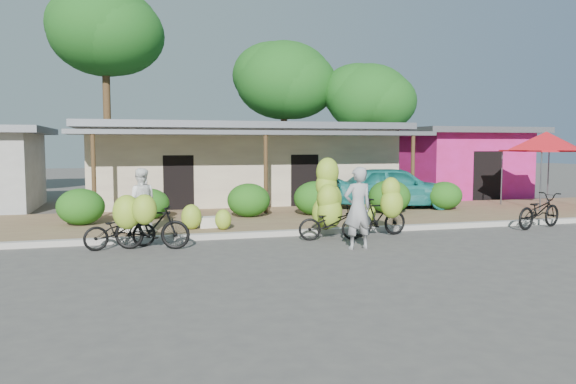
% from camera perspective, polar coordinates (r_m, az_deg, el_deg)
% --- Properties ---
extents(ground, '(100.00, 100.00, 0.00)m').
position_cam_1_polar(ground, '(13.63, 3.75, -5.69)').
color(ground, '#4A4744').
rests_on(ground, ground).
extents(sidewalk, '(60.00, 6.00, 0.12)m').
position_cam_1_polar(sidewalk, '(18.36, -1.46, -2.76)').
color(sidewalk, '#91794E').
rests_on(sidewalk, ground).
extents(curb, '(60.00, 0.25, 0.15)m').
position_cam_1_polar(curb, '(15.49, 1.28, -4.12)').
color(curb, '#A8A399').
rests_on(curb, ground).
extents(shop_main, '(13.00, 8.50, 3.35)m').
position_cam_1_polar(shop_main, '(24.00, -4.97, 3.00)').
color(shop_main, beige).
rests_on(shop_main, ground).
extents(shop_pink, '(6.00, 6.00, 3.25)m').
position_cam_1_polar(shop_pink, '(27.98, 16.67, 2.97)').
color(shop_pink, '#CC1F88').
rests_on(shop_pink, ground).
extents(tree_far_center, '(5.40, 5.30, 9.99)m').
position_cam_1_polar(tree_far_center, '(29.29, -18.49, 15.37)').
color(tree_far_center, '#503920').
rests_on(tree_far_center, ground).
extents(tree_center_right, '(5.28, 5.17, 7.95)m').
position_cam_1_polar(tree_center_right, '(30.47, -0.82, 11.43)').
color(tree_center_right, '#503920').
rests_on(tree_center_right, ground).
extents(tree_near_right, '(4.57, 4.40, 6.68)m').
position_cam_1_polar(tree_near_right, '(29.79, 7.76, 9.62)').
color(tree_near_right, '#503920').
rests_on(tree_near_right, ground).
extents(hedge_0, '(1.39, 1.25, 1.08)m').
position_cam_1_polar(hedge_0, '(17.63, -20.32, -1.42)').
color(hedge_0, '#285713').
rests_on(hedge_0, sidewalk).
extents(hedge_1, '(1.24, 1.12, 0.97)m').
position_cam_1_polar(hedge_1, '(18.45, -13.87, -1.16)').
color(hedge_1, '#285713').
rests_on(hedge_1, sidewalk).
extents(hedge_2, '(1.41, 1.27, 1.10)m').
position_cam_1_polar(hedge_2, '(18.45, -4.02, -0.83)').
color(hedge_2, '#285713').
rests_on(hedge_2, sidewalk).
extents(hedge_3, '(1.46, 1.31, 1.14)m').
position_cam_1_polar(hedge_3, '(18.88, 2.79, -0.63)').
color(hedge_3, '#285713').
rests_on(hedge_3, sidewalk).
extents(hedge_4, '(1.48, 1.33, 1.15)m').
position_cam_1_polar(hedge_4, '(19.66, 10.27, -0.46)').
color(hedge_4, '#285713').
rests_on(hedge_4, sidewalk).
extents(hedge_5, '(1.31, 1.18, 1.02)m').
position_cam_1_polar(hedge_5, '(21.23, 15.60, -0.36)').
color(hedge_5, '#285713').
rests_on(hedge_5, sidewalk).
extents(red_canopy, '(3.50, 3.50, 2.86)m').
position_cam_1_polar(red_canopy, '(23.48, 24.75, 4.70)').
color(red_canopy, '#59595E').
rests_on(red_canopy, sidewalk).
extents(bike_far_left, '(1.81, 1.41, 1.35)m').
position_cam_1_polar(bike_far_left, '(13.86, -16.54, -3.35)').
color(bike_far_left, black).
rests_on(bike_far_left, ground).
extents(bike_left, '(1.87, 1.35, 1.38)m').
position_cam_1_polar(bike_left, '(13.64, -13.75, -3.19)').
color(bike_left, black).
rests_on(bike_left, ground).
extents(bike_center, '(1.79, 1.29, 2.14)m').
position_cam_1_polar(bike_center, '(14.91, 4.18, -1.54)').
color(bike_center, black).
rests_on(bike_center, ground).
extents(bike_right, '(1.77, 1.24, 1.64)m').
position_cam_1_polar(bike_right, '(15.29, 9.55, -1.98)').
color(bike_right, black).
rests_on(bike_right, ground).
extents(bike_far_right, '(2.12, 1.30, 1.05)m').
position_cam_1_polar(bike_far_right, '(18.27, 24.14, -1.76)').
color(bike_far_right, black).
rests_on(bike_far_right, ground).
extents(loose_banana_a, '(0.56, 0.48, 0.70)m').
position_cam_1_polar(loose_banana_a, '(15.93, -9.78, -2.50)').
color(loose_banana_a, '#AEC731').
rests_on(loose_banana_a, sidewalk).
extents(loose_banana_b, '(0.46, 0.39, 0.57)m').
position_cam_1_polar(loose_banana_b, '(15.74, -6.60, -2.79)').
color(loose_banana_b, '#AEC731').
rests_on(loose_banana_b, sidewalk).
extents(loose_banana_c, '(0.48, 0.41, 0.60)m').
position_cam_1_polar(loose_banana_c, '(17.04, 8.12, -2.18)').
color(loose_banana_c, '#AEC731').
rests_on(loose_banana_c, sidewalk).
extents(sack_near, '(0.89, 0.50, 0.30)m').
position_cam_1_polar(sack_near, '(16.29, -7.59, -3.03)').
color(sack_near, white).
rests_on(sack_near, sidewalk).
extents(sack_far, '(0.84, 0.73, 0.28)m').
position_cam_1_polar(sack_far, '(15.81, -15.28, -3.44)').
color(sack_far, white).
rests_on(sack_far, sidewalk).
extents(vendor, '(0.76, 0.53, 1.97)m').
position_cam_1_polar(vendor, '(13.45, 7.11, -1.63)').
color(vendor, gray).
rests_on(vendor, ground).
extents(bystander, '(0.91, 0.74, 1.74)m').
position_cam_1_polar(bystander, '(15.52, -14.75, -0.86)').
color(bystander, white).
rests_on(bystander, sidewalk).
extents(teal_van, '(4.90, 2.82, 1.57)m').
position_cam_1_polar(teal_van, '(21.36, 10.78, 0.51)').
color(teal_van, '#1B7A75').
rests_on(teal_van, sidewalk).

